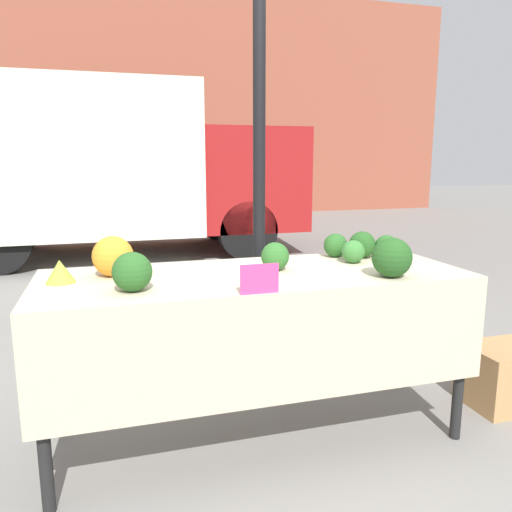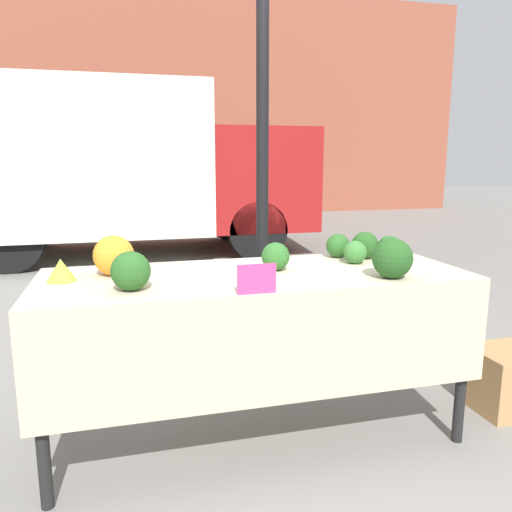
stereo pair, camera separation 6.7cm
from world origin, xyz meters
name	(u,v)px [view 1 (the left image)]	position (x,y,z in m)	size (l,w,h in m)	color
ground_plane	(256,434)	(0.00, 0.00, 0.00)	(40.00, 40.00, 0.00)	gray
building_facade	(131,103)	(0.00, 10.23, 2.62)	(16.00, 0.60, 5.25)	brown
tent_pole	(259,147)	(0.19, 0.58, 1.40)	(0.07, 0.07, 2.79)	black
parked_truck	(117,166)	(-0.50, 5.12, 1.24)	(4.63, 2.21, 2.30)	silver
market_table	(260,299)	(0.00, -0.06, 0.70)	(1.95, 0.73, 0.81)	beige
orange_cauliflower	(113,256)	(-0.63, 0.12, 0.90)	(0.18, 0.18, 0.18)	orange
romanesco_head	(60,271)	(-0.85, 0.06, 0.86)	(0.12, 0.12, 0.10)	#93B238
broccoli_head_0	(392,258)	(0.55, -0.25, 0.90)	(0.18, 0.18, 0.18)	#23511E
broccoli_head_1	(132,272)	(-0.56, -0.17, 0.89)	(0.16, 0.16, 0.16)	#285B23
broccoli_head_2	(353,252)	(0.54, 0.08, 0.87)	(0.12, 0.12, 0.12)	#387533
broccoli_head_3	(362,245)	(0.64, 0.19, 0.88)	(0.14, 0.14, 0.14)	#23511E
broccoli_head_4	(335,245)	(0.52, 0.25, 0.87)	(0.13, 0.13, 0.13)	#285B23
broccoli_head_5	(275,256)	(0.10, 0.03, 0.88)	(0.13, 0.13, 0.13)	#2D6628
broccoli_head_6	(387,247)	(0.76, 0.14, 0.87)	(0.12, 0.12, 0.12)	#285B23
price_sign	(260,279)	(-0.09, -0.35, 0.87)	(0.16, 0.01, 0.12)	#E53D84
produce_crate	(512,375)	(1.44, -0.09, 0.17)	(0.50, 0.33, 0.33)	tan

